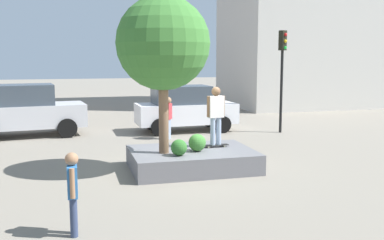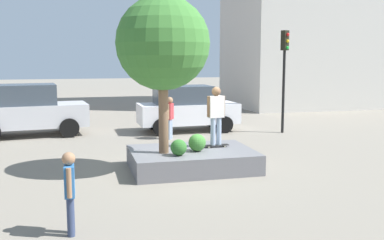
{
  "view_description": "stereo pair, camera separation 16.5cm",
  "coord_description": "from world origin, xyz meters",
  "px_view_note": "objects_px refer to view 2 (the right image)",
  "views": [
    {
      "loc": [
        -3.07,
        -12.48,
        3.3
      ],
      "look_at": [
        0.3,
        0.07,
        1.48
      ],
      "focal_mm": 41.77,
      "sensor_mm": 36.0,
      "label": 1
    },
    {
      "loc": [
        -2.91,
        -12.52,
        3.3
      ],
      "look_at": [
        0.3,
        0.07,
        1.48
      ],
      "focal_mm": 41.77,
      "sensor_mm": 36.0,
      "label": 2
    }
  ],
  "objects_px": {
    "sedan_parked": "(28,110)",
    "police_car": "(187,108)",
    "traffic_light_corner": "(284,64)",
    "bystander_watching": "(170,115)",
    "planter_ledge": "(192,160)",
    "passerby_with_bag": "(70,187)",
    "plaza_tree": "(163,44)",
    "skateboarder": "(216,112)",
    "skateboard": "(216,145)"
  },
  "relations": [
    {
      "from": "skateboarder",
      "to": "bystander_watching",
      "type": "xyz_separation_m",
      "value": [
        -0.45,
        4.82,
        -0.69
      ]
    },
    {
      "from": "planter_ledge",
      "to": "bystander_watching",
      "type": "relative_size",
      "value": 2.09
    },
    {
      "from": "planter_ledge",
      "to": "passerby_with_bag",
      "type": "height_order",
      "value": "passerby_with_bag"
    },
    {
      "from": "skateboard",
      "to": "police_car",
      "type": "height_order",
      "value": "police_car"
    },
    {
      "from": "skateboard",
      "to": "skateboarder",
      "type": "distance_m",
      "value": 1.04
    },
    {
      "from": "plaza_tree",
      "to": "passerby_with_bag",
      "type": "bearing_deg",
      "value": -122.02
    },
    {
      "from": "sedan_parked",
      "to": "passerby_with_bag",
      "type": "height_order",
      "value": "sedan_parked"
    },
    {
      "from": "skateboarder",
      "to": "sedan_parked",
      "type": "xyz_separation_m",
      "value": [
        -6.13,
        7.0,
        -0.57
      ]
    },
    {
      "from": "sedan_parked",
      "to": "bystander_watching",
      "type": "distance_m",
      "value": 6.08
    },
    {
      "from": "planter_ledge",
      "to": "sedan_parked",
      "type": "distance_m",
      "value": 9.01
    },
    {
      "from": "police_car",
      "to": "sedan_parked",
      "type": "bearing_deg",
      "value": 176.21
    },
    {
      "from": "bystander_watching",
      "to": "planter_ledge",
      "type": "bearing_deg",
      "value": -94.08
    },
    {
      "from": "sedan_parked",
      "to": "traffic_light_corner",
      "type": "bearing_deg",
      "value": -9.87
    },
    {
      "from": "traffic_light_corner",
      "to": "skateboarder",
      "type": "bearing_deg",
      "value": -132.58
    },
    {
      "from": "police_car",
      "to": "passerby_with_bag",
      "type": "bearing_deg",
      "value": -113.99
    },
    {
      "from": "police_car",
      "to": "bystander_watching",
      "type": "xyz_separation_m",
      "value": [
        -1.12,
        -1.74,
        -0.05
      ]
    },
    {
      "from": "police_car",
      "to": "passerby_with_bag",
      "type": "distance_m",
      "value": 12.08
    },
    {
      "from": "planter_ledge",
      "to": "sedan_parked",
      "type": "relative_size",
      "value": 0.73
    },
    {
      "from": "skateboard",
      "to": "traffic_light_corner",
      "type": "xyz_separation_m",
      "value": [
        4.7,
        5.12,
        2.41
      ]
    },
    {
      "from": "skateboarder",
      "to": "police_car",
      "type": "distance_m",
      "value": 6.62
    },
    {
      "from": "sedan_parked",
      "to": "bystander_watching",
      "type": "relative_size",
      "value": 2.86
    },
    {
      "from": "planter_ledge",
      "to": "passerby_with_bag",
      "type": "relative_size",
      "value": 2.28
    },
    {
      "from": "skateboarder",
      "to": "bystander_watching",
      "type": "relative_size",
      "value": 1.03
    },
    {
      "from": "passerby_with_bag",
      "to": "bystander_watching",
      "type": "bearing_deg",
      "value": 67.81
    },
    {
      "from": "planter_ledge",
      "to": "bystander_watching",
      "type": "bearing_deg",
      "value": 85.92
    },
    {
      "from": "traffic_light_corner",
      "to": "plaza_tree",
      "type": "bearing_deg",
      "value": -139.19
    },
    {
      "from": "skateboard",
      "to": "sedan_parked",
      "type": "xyz_separation_m",
      "value": [
        -6.13,
        7.0,
        0.47
      ]
    },
    {
      "from": "sedan_parked",
      "to": "skateboard",
      "type": "bearing_deg",
      "value": -48.82
    },
    {
      "from": "sedan_parked",
      "to": "police_car",
      "type": "relative_size",
      "value": 1.1
    },
    {
      "from": "plaza_tree",
      "to": "bystander_watching",
      "type": "distance_m",
      "value": 6.01
    },
    {
      "from": "plaza_tree",
      "to": "passerby_with_bag",
      "type": "xyz_separation_m",
      "value": [
        -2.55,
        -4.07,
        -2.77
      ]
    },
    {
      "from": "plaza_tree",
      "to": "skateboard",
      "type": "height_order",
      "value": "plaza_tree"
    },
    {
      "from": "passerby_with_bag",
      "to": "traffic_light_corner",
      "type": "bearing_deg",
      "value": 47.01
    },
    {
      "from": "passerby_with_bag",
      "to": "bystander_watching",
      "type": "relative_size",
      "value": 0.92
    },
    {
      "from": "traffic_light_corner",
      "to": "bystander_watching",
      "type": "distance_m",
      "value": 5.56
    },
    {
      "from": "skateboarder",
      "to": "bystander_watching",
      "type": "distance_m",
      "value": 4.89
    },
    {
      "from": "traffic_light_corner",
      "to": "sedan_parked",
      "type": "bearing_deg",
      "value": 170.13
    },
    {
      "from": "planter_ledge",
      "to": "police_car",
      "type": "height_order",
      "value": "police_car"
    },
    {
      "from": "planter_ledge",
      "to": "passerby_with_bag",
      "type": "distance_m",
      "value": 5.5
    },
    {
      "from": "traffic_light_corner",
      "to": "passerby_with_bag",
      "type": "bearing_deg",
      "value": -132.99
    },
    {
      "from": "plaza_tree",
      "to": "bystander_watching",
      "type": "height_order",
      "value": "plaza_tree"
    },
    {
      "from": "plaza_tree",
      "to": "skateboarder",
      "type": "xyz_separation_m",
      "value": [
        1.7,
        0.41,
        -2.0
      ]
    },
    {
      "from": "skateboard",
      "to": "traffic_light_corner",
      "type": "height_order",
      "value": "traffic_light_corner"
    },
    {
      "from": "skateboard",
      "to": "planter_ledge",
      "type": "bearing_deg",
      "value": -164.35
    },
    {
      "from": "plaza_tree",
      "to": "traffic_light_corner",
      "type": "height_order",
      "value": "plaza_tree"
    },
    {
      "from": "planter_ledge",
      "to": "police_car",
      "type": "bearing_deg",
      "value": 77.7
    },
    {
      "from": "passerby_with_bag",
      "to": "plaza_tree",
      "type": "bearing_deg",
      "value": 57.98
    },
    {
      "from": "traffic_light_corner",
      "to": "passerby_with_bag",
      "type": "xyz_separation_m",
      "value": [
        -8.95,
        -9.6,
        -2.13
      ]
    },
    {
      "from": "sedan_parked",
      "to": "traffic_light_corner",
      "type": "height_order",
      "value": "traffic_light_corner"
    },
    {
      "from": "skateboard",
      "to": "bystander_watching",
      "type": "relative_size",
      "value": 0.47
    }
  ]
}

